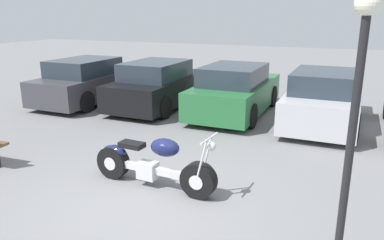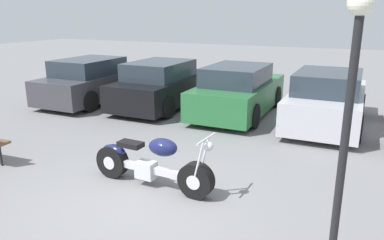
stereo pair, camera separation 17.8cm
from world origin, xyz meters
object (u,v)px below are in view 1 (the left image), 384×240
Objects in this scene: parked_car_silver at (324,99)px; parked_car_green at (235,91)px; motorcycle at (152,164)px; parked_car_dark_grey at (89,82)px; parked_car_black at (159,85)px; lamp_post at (357,92)px.

parked_car_green is at bearing 177.67° from parked_car_silver.
parked_car_dark_grey reaches higher than motorcycle.
parked_car_silver is (5.00, -0.00, 0.00)m from parked_car_black.
parked_car_dark_grey is 5.02m from parked_car_green.
parked_car_silver is (2.50, -0.10, 0.00)m from parked_car_green.
parked_car_dark_grey and parked_car_silver have the same top height.
motorcycle is 0.56× the size of parked_car_dark_grey.
parked_car_dark_grey is at bearing -174.91° from parked_car_green.
motorcycle is at bearing -88.25° from parked_car_green.
parked_car_green and parked_car_silver have the same top height.
parked_car_silver is at bearing -2.33° from parked_car_green.
parked_car_green reaches higher than motorcycle.
parked_car_dark_grey is 10.22m from lamp_post.
parked_car_black is (-2.66, 5.20, 0.27)m from motorcycle.
parked_car_green is (-0.16, 5.30, 0.27)m from motorcycle.
lamp_post reaches higher than parked_car_black.
parked_car_dark_grey is 2.53m from parked_car_black.
parked_car_black reaches higher than motorcycle.
lamp_post is (0.72, -6.23, 1.44)m from parked_car_silver.
motorcycle is 3.66m from lamp_post.
motorcycle is at bearing -62.88° from parked_car_black.
parked_car_silver is at bearing 65.78° from motorcycle.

